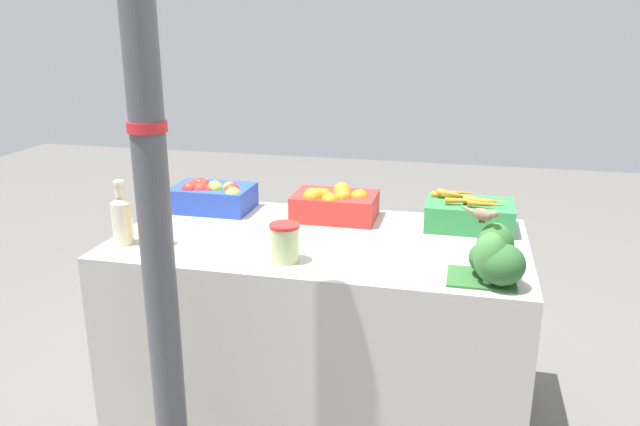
{
  "coord_description": "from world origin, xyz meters",
  "views": [
    {
      "loc": [
        0.53,
        -2.24,
        1.6
      ],
      "look_at": [
        0.0,
        0.0,
        0.89
      ],
      "focal_mm": 35.0,
      "sensor_mm": 36.0,
      "label": 1
    }
  ],
  "objects_px": {
    "support_pole": "(151,168)",
    "broccoli_pile": "(494,258)",
    "orange_crate": "(335,203)",
    "carrot_crate": "(469,214)",
    "apple_crate": "(212,195)",
    "pickle_jar": "(285,243)",
    "sparrow_bird": "(484,214)",
    "juice_bottle_cloudy": "(122,218)",
    "juice_bottle_golden": "(148,218)"
  },
  "relations": [
    {
      "from": "broccoli_pile",
      "to": "sparrow_bird",
      "type": "distance_m",
      "value": 0.15
    },
    {
      "from": "pickle_jar",
      "to": "broccoli_pile",
      "type": "bearing_deg",
      "value": -1.97
    },
    {
      "from": "support_pole",
      "to": "carrot_crate",
      "type": "height_order",
      "value": "support_pole"
    },
    {
      "from": "apple_crate",
      "to": "orange_crate",
      "type": "xyz_separation_m",
      "value": [
        0.56,
        0.0,
        -0.0
      ]
    },
    {
      "from": "orange_crate",
      "to": "broccoli_pile",
      "type": "xyz_separation_m",
      "value": [
        0.64,
        -0.55,
        0.02
      ]
    },
    {
      "from": "orange_crate",
      "to": "carrot_crate",
      "type": "height_order",
      "value": "same"
    },
    {
      "from": "juice_bottle_golden",
      "to": "apple_crate",
      "type": "bearing_deg",
      "value": 83.9
    },
    {
      "from": "juice_bottle_cloudy",
      "to": "sparrow_bird",
      "type": "distance_m",
      "value": 1.32
    },
    {
      "from": "juice_bottle_golden",
      "to": "broccoli_pile",
      "type": "bearing_deg",
      "value": -2.65
    },
    {
      "from": "orange_crate",
      "to": "juice_bottle_golden",
      "type": "relative_size",
      "value": 1.34
    },
    {
      "from": "orange_crate",
      "to": "carrot_crate",
      "type": "relative_size",
      "value": 1.0
    },
    {
      "from": "orange_crate",
      "to": "juice_bottle_golden",
      "type": "distance_m",
      "value": 0.78
    },
    {
      "from": "broccoli_pile",
      "to": "pickle_jar",
      "type": "relative_size",
      "value": 1.76
    },
    {
      "from": "carrot_crate",
      "to": "broccoli_pile",
      "type": "xyz_separation_m",
      "value": [
        0.08,
        -0.55,
        0.02
      ]
    },
    {
      "from": "juice_bottle_cloudy",
      "to": "juice_bottle_golden",
      "type": "distance_m",
      "value": 0.11
    },
    {
      "from": "support_pole",
      "to": "pickle_jar",
      "type": "xyz_separation_m",
      "value": [
        0.27,
        0.41,
        -0.35
      ]
    },
    {
      "from": "support_pole",
      "to": "orange_crate",
      "type": "bearing_deg",
      "value": 70.39
    },
    {
      "from": "pickle_jar",
      "to": "sparrow_bird",
      "type": "distance_m",
      "value": 0.68
    },
    {
      "from": "juice_bottle_golden",
      "to": "juice_bottle_cloudy",
      "type": "bearing_deg",
      "value": -180.0
    },
    {
      "from": "apple_crate",
      "to": "sparrow_bird",
      "type": "relative_size",
      "value": 2.98
    },
    {
      "from": "apple_crate",
      "to": "pickle_jar",
      "type": "bearing_deg",
      "value": -46.76
    },
    {
      "from": "juice_bottle_cloudy",
      "to": "sparrow_bird",
      "type": "xyz_separation_m",
      "value": [
        1.31,
        -0.04,
        0.12
      ]
    },
    {
      "from": "support_pole",
      "to": "apple_crate",
      "type": "xyz_separation_m",
      "value": [
        -0.22,
        0.93,
        -0.35
      ]
    },
    {
      "from": "apple_crate",
      "to": "pickle_jar",
      "type": "xyz_separation_m",
      "value": [
        0.49,
        -0.52,
        0.0
      ]
    },
    {
      "from": "orange_crate",
      "to": "carrot_crate",
      "type": "bearing_deg",
      "value": 0.3
    },
    {
      "from": "juice_bottle_golden",
      "to": "pickle_jar",
      "type": "xyz_separation_m",
      "value": [
        0.54,
        -0.03,
        -0.04
      ]
    },
    {
      "from": "orange_crate",
      "to": "pickle_jar",
      "type": "xyz_separation_m",
      "value": [
        -0.07,
        -0.52,
        0.0
      ]
    },
    {
      "from": "support_pole",
      "to": "carrot_crate",
      "type": "relative_size",
      "value": 6.89
    },
    {
      "from": "support_pole",
      "to": "broccoli_pile",
      "type": "bearing_deg",
      "value": 21.78
    },
    {
      "from": "support_pole",
      "to": "orange_crate",
      "type": "height_order",
      "value": "support_pole"
    },
    {
      "from": "broccoli_pile",
      "to": "pickle_jar",
      "type": "bearing_deg",
      "value": 178.03
    },
    {
      "from": "apple_crate",
      "to": "orange_crate",
      "type": "bearing_deg",
      "value": 0.49
    },
    {
      "from": "orange_crate",
      "to": "pickle_jar",
      "type": "height_order",
      "value": "orange_crate"
    },
    {
      "from": "support_pole",
      "to": "carrot_crate",
      "type": "xyz_separation_m",
      "value": [
        0.89,
        0.94,
        -0.35
      ]
    },
    {
      "from": "juice_bottle_golden",
      "to": "pickle_jar",
      "type": "distance_m",
      "value": 0.54
    },
    {
      "from": "support_pole",
      "to": "carrot_crate",
      "type": "bearing_deg",
      "value": 46.5
    },
    {
      "from": "support_pole",
      "to": "pickle_jar",
      "type": "relative_size",
      "value": 17.49
    },
    {
      "from": "support_pole",
      "to": "apple_crate",
      "type": "distance_m",
      "value": 1.02
    },
    {
      "from": "apple_crate",
      "to": "support_pole",
      "type": "bearing_deg",
      "value": -76.57
    },
    {
      "from": "apple_crate",
      "to": "broccoli_pile",
      "type": "relative_size",
      "value": 1.44
    },
    {
      "from": "apple_crate",
      "to": "broccoli_pile",
      "type": "bearing_deg",
      "value": -24.49
    },
    {
      "from": "support_pole",
      "to": "sparrow_bird",
      "type": "bearing_deg",
      "value": 23.41
    },
    {
      "from": "broccoli_pile",
      "to": "carrot_crate",
      "type": "bearing_deg",
      "value": 98.24
    },
    {
      "from": "juice_bottle_golden",
      "to": "support_pole",
      "type": "bearing_deg",
      "value": -58.38
    },
    {
      "from": "orange_crate",
      "to": "juice_bottle_cloudy",
      "type": "xyz_separation_m",
      "value": [
        -0.72,
        -0.49,
        0.03
      ]
    },
    {
      "from": "apple_crate",
      "to": "juice_bottle_golden",
      "type": "bearing_deg",
      "value": -96.1
    },
    {
      "from": "apple_crate",
      "to": "pickle_jar",
      "type": "relative_size",
      "value": 2.54
    },
    {
      "from": "broccoli_pile",
      "to": "orange_crate",
      "type": "bearing_deg",
      "value": 139.3
    },
    {
      "from": "pickle_jar",
      "to": "orange_crate",
      "type": "bearing_deg",
      "value": 82.64
    },
    {
      "from": "orange_crate",
      "to": "sparrow_bird",
      "type": "relative_size",
      "value": 2.98
    }
  ]
}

